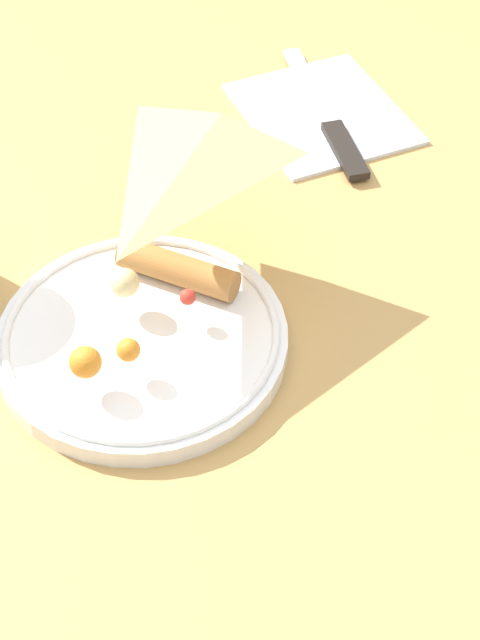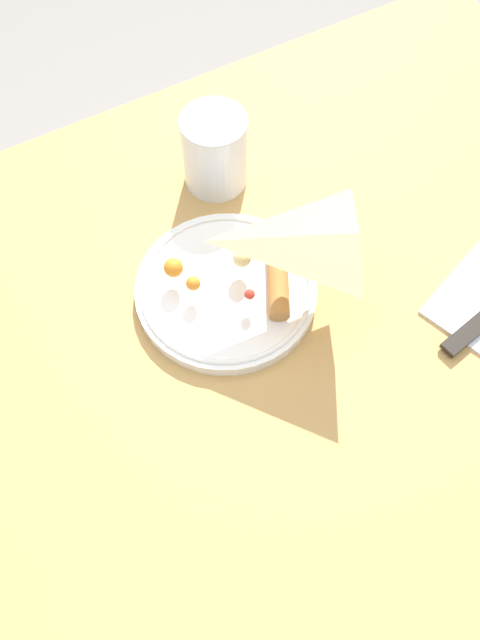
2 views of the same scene
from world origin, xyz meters
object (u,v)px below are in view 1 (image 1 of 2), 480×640
Objects in this scene: dining_table at (235,381)px; butter_knife at (326,116)px; plate_pizza at (140,337)px; napkin_folded at (322,114)px.

dining_table is 0.27m from butter_knife.
plate_pizza reaches higher than butter_knife.
dining_table is 5.72× the size of napkin_folded.
napkin_folded is 0.01m from butter_knife.
plate_pizza reaches higher than napkin_folded.
butter_knife is (0.22, -0.10, 0.12)m from dining_table.
napkin_folded is at bearing -0.00° from butter_knife.
plate_pizza is 1.12× the size of napkin_folded.
dining_table is 5.19× the size of butter_knife.
plate_pizza is at bearing 137.29° from butter_knife.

